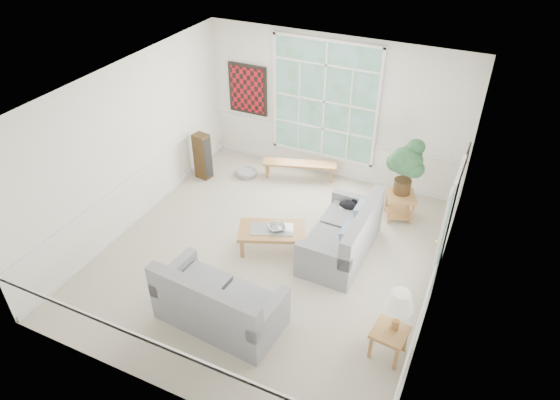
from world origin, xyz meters
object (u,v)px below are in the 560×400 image
object	(u,v)px
end_table	(399,206)
side_table	(388,342)
coffee_table	(272,239)
loveseat_front	(220,295)
loveseat_right	(341,230)

from	to	relation	value
end_table	side_table	xyz separation A→B (m)	(0.64, -3.22, -0.03)
end_table	side_table	distance (m)	3.29
coffee_table	end_table	xyz separation A→B (m)	(1.79, 1.86, 0.05)
loveseat_front	loveseat_right	bearing A→B (deg)	68.35
loveseat_front	end_table	bearing A→B (deg)	68.88
loveseat_front	end_table	size ratio (longest dim) A/B	3.52
loveseat_front	side_table	xyz separation A→B (m)	(2.40, 0.43, -0.26)
coffee_table	end_table	world-z (taller)	end_table
loveseat_right	side_table	xyz separation A→B (m)	(1.32, -1.77, -0.26)
coffee_table	side_table	distance (m)	2.78
loveseat_right	side_table	size ratio (longest dim) A/B	3.87
coffee_table	end_table	distance (m)	2.58
end_table	side_table	world-z (taller)	end_table
loveseat_right	end_table	xyz separation A→B (m)	(0.68, 1.46, -0.23)
loveseat_front	coffee_table	xyz separation A→B (m)	(-0.03, 1.79, -0.28)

